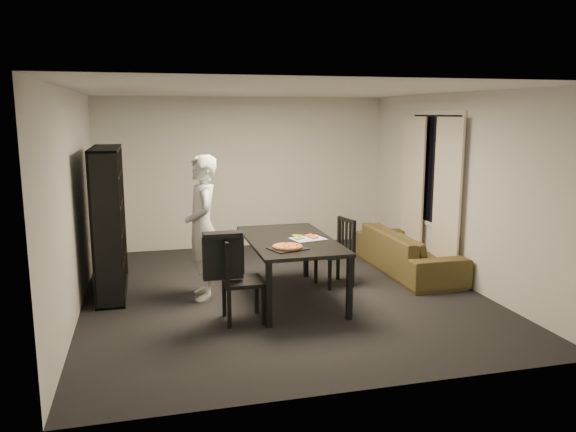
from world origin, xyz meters
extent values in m
cube|color=black|center=(0.00, 0.00, 0.00)|extent=(5.00, 5.50, 0.01)
cube|color=white|center=(0.00, 0.00, 2.60)|extent=(5.00, 5.50, 0.01)
cube|color=silver|center=(0.00, 2.75, 1.30)|extent=(5.00, 0.01, 2.60)
cube|color=silver|center=(0.00, -2.75, 1.30)|extent=(5.00, 0.01, 2.60)
cube|color=silver|center=(-2.50, 0.00, 1.30)|extent=(0.01, 5.50, 2.60)
cube|color=silver|center=(2.50, 0.00, 1.30)|extent=(0.01, 5.50, 2.60)
cube|color=black|center=(2.48, 0.60, 1.50)|extent=(0.02, 1.40, 1.60)
cube|color=white|center=(2.48, 0.60, 1.50)|extent=(0.03, 1.52, 1.72)
cube|color=beige|center=(2.40, 0.08, 1.15)|extent=(0.03, 0.70, 2.25)
cube|color=beige|center=(2.40, 1.12, 1.15)|extent=(0.03, 0.70, 2.25)
cube|color=black|center=(-2.16, 0.60, 0.95)|extent=(0.35, 1.50, 1.90)
cube|color=black|center=(0.04, -0.26, 0.76)|extent=(1.04, 1.87, 0.04)
cube|color=black|center=(-0.43, -1.15, 0.37)|extent=(0.06, 0.06, 0.74)
cube|color=black|center=(0.51, -1.15, 0.37)|extent=(0.06, 0.06, 0.74)
cube|color=black|center=(-0.43, 0.62, 0.37)|extent=(0.06, 0.06, 0.74)
cube|color=black|center=(0.51, 0.62, 0.37)|extent=(0.06, 0.06, 0.74)
cube|color=black|center=(-0.66, -0.87, 0.46)|extent=(0.45, 0.45, 0.04)
cube|color=black|center=(-0.87, -0.88, 0.72)|extent=(0.04, 0.45, 0.48)
cube|color=black|center=(-0.87, -0.88, 0.94)|extent=(0.03, 0.43, 0.05)
cube|color=black|center=(-0.47, -1.06, 0.22)|extent=(0.04, 0.04, 0.44)
cube|color=black|center=(-0.47, -0.68, 0.22)|extent=(0.04, 0.04, 0.44)
cube|color=black|center=(-0.85, -1.07, 0.22)|extent=(0.04, 0.04, 0.44)
cube|color=black|center=(-0.86, -0.68, 0.22)|extent=(0.04, 0.04, 0.44)
cube|color=black|center=(0.77, 0.15, 0.43)|extent=(0.51, 0.51, 0.04)
cube|color=black|center=(0.96, 0.19, 0.68)|extent=(0.14, 0.42, 0.45)
cube|color=black|center=(0.96, 0.19, 0.89)|extent=(0.12, 0.40, 0.05)
cube|color=black|center=(0.55, 0.28, 0.21)|extent=(0.04, 0.04, 0.41)
cube|color=black|center=(0.64, -0.07, 0.21)|extent=(0.04, 0.04, 0.41)
cube|color=black|center=(0.91, 0.37, 0.21)|extent=(0.04, 0.04, 0.41)
cube|color=black|center=(0.99, 0.01, 0.21)|extent=(0.04, 0.04, 0.41)
cube|color=black|center=(-0.89, -0.88, 0.74)|extent=(0.45, 0.09, 0.48)
cube|color=black|center=(-0.89, -0.88, 1.01)|extent=(0.43, 0.19, 0.05)
imported|color=white|center=(-1.01, 0.06, 0.91)|extent=(0.46, 0.68, 1.82)
cube|color=black|center=(-0.12, -0.78, 0.79)|extent=(0.48, 0.43, 0.01)
cylinder|color=brown|center=(-0.12, -0.77, 0.80)|extent=(0.35, 0.35, 0.02)
cylinder|color=gold|center=(-0.12, -0.77, 0.82)|extent=(0.31, 0.31, 0.01)
cube|color=white|center=(0.25, -0.34, 0.78)|extent=(0.46, 0.38, 0.01)
imported|color=#403619|center=(2.04, 0.48, 0.31)|extent=(0.83, 2.12, 0.62)
camera|label=1|loc=(-1.68, -6.88, 2.33)|focal=35.00mm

